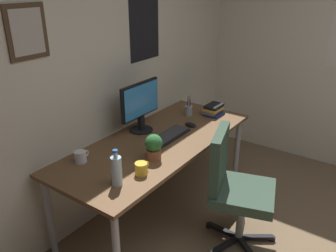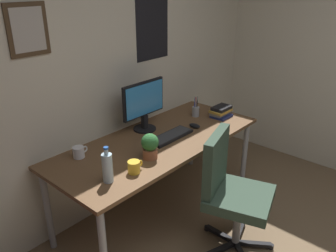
{
  "view_description": "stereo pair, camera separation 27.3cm",
  "coord_description": "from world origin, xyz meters",
  "px_view_note": "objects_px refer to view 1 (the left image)",
  "views": [
    {
      "loc": [
        -1.79,
        0.13,
        1.97
      ],
      "look_at": [
        0.26,
        1.58,
        0.88
      ],
      "focal_mm": 36.74,
      "sensor_mm": 36.0,
      "label": 1
    },
    {
      "loc": [
        -1.62,
        -0.08,
        1.97
      ],
      "look_at": [
        0.26,
        1.58,
        0.88
      ],
      "focal_mm": 36.74,
      "sensor_mm": 36.0,
      "label": 2
    }
  ],
  "objects_px": {
    "water_bottle": "(117,170)",
    "potted_plant": "(154,146)",
    "computer_mouse": "(191,125)",
    "monitor": "(140,105)",
    "coffee_mug_near": "(141,169)",
    "pen_cup": "(189,110)",
    "keyboard": "(169,136)",
    "book_stack_left": "(213,110)",
    "office_chair": "(233,184)",
    "coffee_mug_far": "(81,157)"
  },
  "relations": [
    {
      "from": "pen_cup",
      "to": "monitor",
      "type": "bearing_deg",
      "value": 165.27
    },
    {
      "from": "keyboard",
      "to": "coffee_mug_far",
      "type": "distance_m",
      "value": 0.77
    },
    {
      "from": "water_bottle",
      "to": "coffee_mug_near",
      "type": "distance_m",
      "value": 0.21
    },
    {
      "from": "keyboard",
      "to": "water_bottle",
      "type": "distance_m",
      "value": 0.8
    },
    {
      "from": "office_chair",
      "to": "potted_plant",
      "type": "xyz_separation_m",
      "value": [
        -0.33,
        0.51,
        0.31
      ]
    },
    {
      "from": "office_chair",
      "to": "computer_mouse",
      "type": "distance_m",
      "value": 0.73
    },
    {
      "from": "water_bottle",
      "to": "potted_plant",
      "type": "height_order",
      "value": "water_bottle"
    },
    {
      "from": "water_bottle",
      "to": "pen_cup",
      "type": "xyz_separation_m",
      "value": [
        1.31,
        0.27,
        -0.05
      ]
    },
    {
      "from": "office_chair",
      "to": "computer_mouse",
      "type": "relative_size",
      "value": 8.64
    },
    {
      "from": "office_chair",
      "to": "book_stack_left",
      "type": "xyz_separation_m",
      "value": [
        0.72,
        0.57,
        0.26
      ]
    },
    {
      "from": "water_bottle",
      "to": "computer_mouse",
      "type": "bearing_deg",
      "value": 5.89
    },
    {
      "from": "computer_mouse",
      "to": "potted_plant",
      "type": "distance_m",
      "value": 0.68
    },
    {
      "from": "keyboard",
      "to": "book_stack_left",
      "type": "height_order",
      "value": "book_stack_left"
    },
    {
      "from": "coffee_mug_near",
      "to": "book_stack_left",
      "type": "xyz_separation_m",
      "value": [
        1.27,
        0.13,
        0.01
      ]
    },
    {
      "from": "water_bottle",
      "to": "potted_plant",
      "type": "xyz_separation_m",
      "value": [
        0.41,
        0.02,
        -0.0
      ]
    },
    {
      "from": "computer_mouse",
      "to": "coffee_mug_near",
      "type": "bearing_deg",
      "value": -169.95
    },
    {
      "from": "computer_mouse",
      "to": "pen_cup",
      "type": "relative_size",
      "value": 0.55
    },
    {
      "from": "coffee_mug_near",
      "to": "coffee_mug_far",
      "type": "distance_m",
      "value": 0.48
    },
    {
      "from": "keyboard",
      "to": "potted_plant",
      "type": "bearing_deg",
      "value": -162.02
    },
    {
      "from": "keyboard",
      "to": "pen_cup",
      "type": "distance_m",
      "value": 0.54
    },
    {
      "from": "coffee_mug_near",
      "to": "potted_plant",
      "type": "bearing_deg",
      "value": 15.98
    },
    {
      "from": "coffee_mug_near",
      "to": "pen_cup",
      "type": "relative_size",
      "value": 0.62
    },
    {
      "from": "monitor",
      "to": "water_bottle",
      "type": "bearing_deg",
      "value": -150.97
    },
    {
      "from": "office_chair",
      "to": "coffee_mug_near",
      "type": "bearing_deg",
      "value": 141.06
    },
    {
      "from": "monitor",
      "to": "book_stack_left",
      "type": "xyz_separation_m",
      "value": [
        0.7,
        -0.34,
        -0.19
      ]
    },
    {
      "from": "computer_mouse",
      "to": "potted_plant",
      "type": "xyz_separation_m",
      "value": [
        -0.67,
        -0.09,
        0.09
      ]
    },
    {
      "from": "keyboard",
      "to": "potted_plant",
      "type": "height_order",
      "value": "potted_plant"
    },
    {
      "from": "office_chair",
      "to": "coffee_mug_far",
      "type": "relative_size",
      "value": 7.71
    },
    {
      "from": "pen_cup",
      "to": "computer_mouse",
      "type": "bearing_deg",
      "value": -144.27
    },
    {
      "from": "book_stack_left",
      "to": "coffee_mug_near",
      "type": "bearing_deg",
      "value": -174.14
    },
    {
      "from": "computer_mouse",
      "to": "monitor",
      "type": "bearing_deg",
      "value": 136.72
    },
    {
      "from": "monitor",
      "to": "coffee_mug_near",
      "type": "height_order",
      "value": "monitor"
    },
    {
      "from": "computer_mouse",
      "to": "coffee_mug_near",
      "type": "xyz_separation_m",
      "value": [
        -0.89,
        -0.16,
        0.03
      ]
    },
    {
      "from": "computer_mouse",
      "to": "book_stack_left",
      "type": "bearing_deg",
      "value": -4.2
    },
    {
      "from": "potted_plant",
      "to": "pen_cup",
      "type": "relative_size",
      "value": 0.98
    },
    {
      "from": "potted_plant",
      "to": "book_stack_left",
      "type": "distance_m",
      "value": 1.05
    },
    {
      "from": "monitor",
      "to": "coffee_mug_far",
      "type": "relative_size",
      "value": 3.73
    },
    {
      "from": "office_chair",
      "to": "pen_cup",
      "type": "bearing_deg",
      "value": 53.36
    },
    {
      "from": "coffee_mug_near",
      "to": "coffee_mug_far",
      "type": "height_order",
      "value": "same"
    },
    {
      "from": "potted_plant",
      "to": "water_bottle",
      "type": "bearing_deg",
      "value": -177.62
    },
    {
      "from": "keyboard",
      "to": "coffee_mug_near",
      "type": "xyz_separation_m",
      "value": [
        -0.59,
        -0.18,
        0.03
      ]
    },
    {
      "from": "keyboard",
      "to": "coffee_mug_near",
      "type": "relative_size",
      "value": 3.46
    },
    {
      "from": "monitor",
      "to": "water_bottle",
      "type": "xyz_separation_m",
      "value": [
        -0.76,
        -0.42,
        -0.13
      ]
    },
    {
      "from": "office_chair",
      "to": "keyboard",
      "type": "xyz_separation_m",
      "value": [
        0.04,
        0.63,
        0.22
      ]
    },
    {
      "from": "potted_plant",
      "to": "book_stack_left",
      "type": "xyz_separation_m",
      "value": [
        1.05,
        0.07,
        -0.05
      ]
    },
    {
      "from": "monitor",
      "to": "book_stack_left",
      "type": "relative_size",
      "value": 2.11
    },
    {
      "from": "water_bottle",
      "to": "book_stack_left",
      "type": "relative_size",
      "value": 1.16
    },
    {
      "from": "coffee_mug_far",
      "to": "computer_mouse",
      "type": "bearing_deg",
      "value": -17.03
    },
    {
      "from": "monitor",
      "to": "pen_cup",
      "type": "bearing_deg",
      "value": -14.73
    },
    {
      "from": "coffee_mug_near",
      "to": "book_stack_left",
      "type": "bearing_deg",
      "value": 5.86
    }
  ]
}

